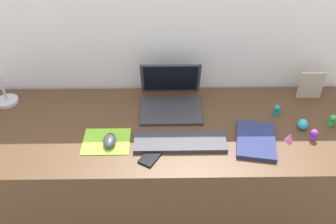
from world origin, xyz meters
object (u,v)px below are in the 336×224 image
Objects in this scene: notebook_pad at (256,140)px; toy_figurine_green at (332,119)px; laptop at (171,96)px; toy_figurine_cyan at (303,124)px; toy_figurine_teal at (277,110)px; cell_phone at (152,155)px; picture_frame at (311,85)px; toy_figurine_pink at (290,137)px; toy_figurine_purple at (314,134)px; mouse at (109,141)px; keyboard at (180,142)px.

notebook_pad is 0.39m from toy_figurine_green.
toy_figurine_cyan is (0.61, -0.19, -0.03)m from laptop.
cell_phone is at bearing -155.69° from toy_figurine_teal.
notebook_pad is 4.66× the size of toy_figurine_cyan.
picture_frame is (0.80, 0.41, 0.07)m from cell_phone.
cell_phone is at bearing -172.04° from toy_figurine_pink.
toy_figurine_cyan reaches higher than cell_phone.
toy_figurine_pink is 0.25m from toy_figurine_green.
cell_phone is 2.22× the size of toy_figurine_teal.
toy_figurine_teal is at bearing 94.03° from toy_figurine_pink.
toy_figurine_teal is at bearing 124.88° from toy_figurine_purple.
toy_figurine_pink is 0.70× the size of toy_figurine_green.
toy_figurine_purple is (0.12, -0.18, 0.00)m from toy_figurine_teal.
cell_phone is at bearing -166.38° from toy_figurine_cyan.
toy_figurine_cyan is 0.93× the size of toy_figurine_purple.
toy_figurine_teal reaches higher than toy_figurine_pink.
mouse is 0.20m from cell_phone.
toy_figurine_teal reaches higher than keyboard.
picture_frame is (0.71, 0.05, 0.02)m from laptop.
laptop reaches higher than toy_figurine_purple.
laptop reaches higher than toy_figurine_cyan.
toy_figurine_teal is at bearing 13.82° from mouse.
toy_figurine_pink is (0.15, 0.00, 0.01)m from notebook_pad.
toy_figurine_green is at bearing 9.19° from keyboard.
laptop is at bearing 153.76° from notebook_pad.
keyboard is 0.58m from toy_figurine_cyan.
toy_figurine_pink is at bearing 0.62° from mouse.
toy_figurine_teal is at bearing 22.16° from keyboard.
cell_phone is (-0.09, -0.36, -0.05)m from laptop.
cell_phone is at bearing -152.72° from picture_frame.
picture_frame is at bearing 18.76° from mouse.
notebook_pad is at bearing -159.71° from toy_figurine_cyan.
toy_figurine_pink reaches higher than mouse.
toy_figurine_pink reaches higher than cell_phone.
toy_figurine_purple is at bearing -140.07° from toy_figurine_green.
cell_phone is at bearing -148.11° from keyboard.
keyboard is 0.52m from toy_figurine_teal.
notebook_pad is (0.34, 0.01, 0.00)m from keyboard.
toy_figurine_teal is 0.14m from toy_figurine_cyan.
cell_phone is 0.47m from notebook_pad.
toy_figurine_cyan is at bearing -113.32° from picture_frame.
notebook_pad is 4.34× the size of toy_figurine_purple.
mouse is at bearing -166.18° from toy_figurine_teal.
cell_phone is 0.72m from toy_figurine_cyan.
toy_figurine_green is (0.72, 0.12, 0.02)m from keyboard.
keyboard reaches higher than cell_phone.
mouse is at bearing -161.24° from picture_frame.
toy_figurine_cyan is at bearing 5.91° from mouse.
toy_figurine_cyan is (0.57, 0.09, 0.02)m from keyboard.
notebook_pad is 0.48m from picture_frame.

